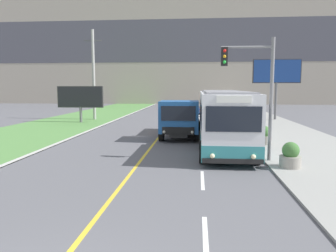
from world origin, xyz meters
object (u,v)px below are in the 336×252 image
planter_round_near (290,156)px  traffic_light_mast (256,83)px  city_bus (223,118)px  planter_round_third (249,125)px  billboard_large (277,74)px  dump_truck (180,119)px  car_distant (206,108)px  utility_pole_far (94,75)px  planter_round_second (264,136)px  billboard_small (80,98)px

planter_round_near → traffic_light_mast: bearing=134.4°
city_bus → planter_round_third: 6.24m
billboard_large → planter_round_third: size_ratio=5.64×
traffic_light_mast → billboard_large: billboard_large is taller
planter_round_near → planter_round_third: planter_round_third is taller
billboard_large → dump_truck: bearing=-125.3°
billboard_large → car_distant: bearing=131.8°
traffic_light_mast → planter_round_near: 3.43m
utility_pole_far → planter_round_near: utility_pole_far is taller
dump_truck → planter_round_second: (4.91, -2.21, -0.70)m
city_bus → car_distant: bearing=91.0°
city_bus → utility_pole_far: bearing=130.6°
dump_truck → billboard_large: size_ratio=1.11×
traffic_light_mast → planter_round_second: (1.28, 4.21, -2.93)m
city_bus → billboard_small: bearing=138.1°
planter_round_near → planter_round_second: planter_round_second is taller
utility_pole_far → planter_round_near: bearing=-53.4°
dump_truck → planter_round_second: dump_truck is taller
billboard_small → planter_round_third: 15.66m
traffic_light_mast → planter_round_third: (1.24, 9.69, -2.92)m
city_bus → dump_truck: bearing=136.2°
car_distant → planter_round_near: size_ratio=4.14×
planter_round_near → planter_round_second: 5.48m
city_bus → planter_round_near: 5.85m
car_distant → planter_round_second: (2.78, -22.34, -0.15)m
traffic_light_mast → planter_round_second: traffic_light_mast is taller
city_bus → billboard_small: (-12.28, 11.00, 0.76)m
dump_truck → billboard_small: size_ratio=1.56×
planter_round_third → billboard_small: bearing=160.1°
car_distant → planter_round_second: car_distant is taller
billboard_large → planter_round_near: size_ratio=5.83×
city_bus → planter_round_second: bearing=5.2°
billboard_large → planter_round_near: bearing=-101.2°
city_bus → billboard_large: (6.37, 15.00, 3.06)m
utility_pole_far → traffic_light_mast: size_ratio=1.66×
car_distant → planter_round_near: bearing=-84.4°
dump_truck → planter_round_third: (4.87, 3.27, -0.69)m
city_bus → car_distant: 22.58m
billboard_small → planter_round_third: bearing=-19.9°
dump_truck → car_distant: bearing=83.9°
dump_truck → planter_round_near: bearing=-57.6°
traffic_light_mast → dump_truck: bearing=119.5°
utility_pole_far → planter_round_near: 24.18m
city_bus → planter_round_third: bearing=67.7°
planter_round_near → planter_round_second: bearing=89.6°
traffic_light_mast → planter_round_near: (1.25, -1.27, -2.93)m
billboard_small → planter_round_near: (14.63, -16.26, -1.79)m
car_distant → city_bus: bearing=-89.0°
billboard_small → planter_round_second: size_ratio=4.13×
billboard_large → planter_round_near: (-4.03, -20.27, -4.09)m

